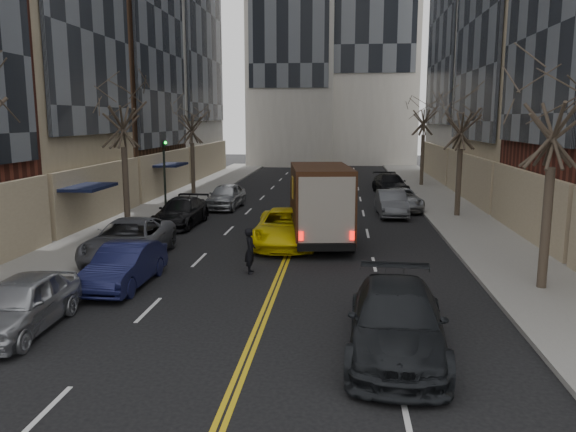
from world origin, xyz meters
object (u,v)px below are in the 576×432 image
Objects in this scene: ups_truck at (320,204)px; pedestrian at (250,251)px; observer_sedan at (396,321)px; taxi at (285,228)px.

pedestrian is at bearing -121.73° from ups_truck.
pedestrian is at bearing 128.45° from observer_sedan.
taxi is at bearing -18.03° from pedestrian.
observer_sedan is (2.36, -11.97, -0.98)m from ups_truck.
taxi is (-3.86, 11.48, -0.01)m from observer_sedan.
ups_truck is 5.77m from pedestrian.
ups_truck is 1.17× the size of taxi.
observer_sedan is at bearing -153.42° from pedestrian.
ups_truck is 1.18× the size of observer_sedan.
observer_sedan is 3.43× the size of pedestrian.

